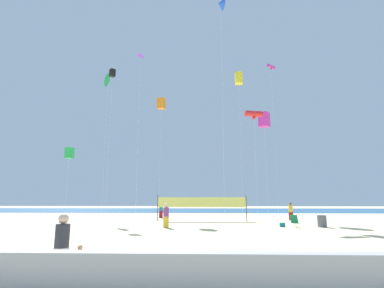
% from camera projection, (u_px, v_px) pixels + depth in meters
% --- Properties ---
extents(ground_plane, '(120.00, 120.00, 0.00)m').
position_uv_depth(ground_plane, '(158.00, 234.00, 17.52)').
color(ground_plane, beige).
extents(ocean_band, '(120.00, 20.00, 0.01)m').
position_uv_depth(ocean_band, '(188.00, 210.00, 51.64)').
color(ocean_band, '#28608C').
rests_on(ocean_band, ground).
extents(boardwalk_ledge, '(28.00, 0.44, 0.86)m').
position_uv_depth(boardwalk_ledge, '(88.00, 271.00, 7.00)').
color(boardwalk_ledge, '#A8A8AD').
rests_on(boardwalk_ledge, ground).
extents(mother_figure, '(0.39, 0.39, 1.69)m').
position_uv_depth(mother_figure, '(62.00, 243.00, 8.23)').
color(mother_figure, white).
rests_on(mother_figure, ground).
extents(toddler_figure, '(0.19, 0.19, 0.83)m').
position_uv_depth(toddler_figure, '(79.00, 260.00, 8.21)').
color(toddler_figure, '#EA7260').
rests_on(toddler_figure, ground).
extents(beachgoer_teal_shirt, '(0.38, 0.38, 1.68)m').
position_uv_depth(beachgoer_teal_shirt, '(161.00, 209.00, 32.03)').
color(beachgoer_teal_shirt, maroon).
rests_on(beachgoer_teal_shirt, ground).
extents(beachgoer_plum_shirt, '(0.40, 0.40, 1.73)m').
position_uv_depth(beachgoer_plum_shirt, '(166.00, 215.00, 21.63)').
color(beachgoer_plum_shirt, gold).
rests_on(beachgoer_plum_shirt, ground).
extents(beachgoer_mustard_shirt, '(0.39, 0.39, 1.70)m').
position_uv_depth(beachgoer_mustard_shirt, '(291.00, 211.00, 28.75)').
color(beachgoer_mustard_shirt, maroon).
rests_on(beachgoer_mustard_shirt, ground).
extents(folding_beach_chair, '(0.52, 0.65, 0.89)m').
position_uv_depth(folding_beach_chair, '(295.00, 221.00, 21.80)').
color(folding_beach_chair, '#1E8C4C').
rests_on(folding_beach_chair, ground).
extents(trash_barrel, '(0.65, 0.65, 0.86)m').
position_uv_depth(trash_barrel, '(322.00, 221.00, 21.93)').
color(trash_barrel, '#595960').
rests_on(trash_barrel, ground).
extents(volleyball_net, '(8.36, 0.38, 2.40)m').
position_uv_depth(volleyball_net, '(202.00, 203.00, 27.74)').
color(volleyball_net, '#4C4C51').
rests_on(volleyball_net, ground).
extents(beach_handbag, '(0.38, 0.19, 0.30)m').
position_uv_depth(beach_handbag, '(282.00, 225.00, 22.07)').
color(beach_handbag, '#19727A').
rests_on(beach_handbag, ground).
extents(kite_black_box, '(0.78, 0.78, 16.89)m').
position_uv_depth(kite_black_box, '(112.00, 74.00, 34.55)').
color(kite_black_box, silver).
rests_on(kite_black_box, ground).
extents(kite_blue_delta, '(0.72, 1.10, 18.43)m').
position_uv_depth(kite_blue_delta, '(221.00, 4.00, 24.49)').
color(kite_blue_delta, silver).
rests_on(kite_blue_delta, ground).
extents(kite_green_delta, '(1.47, 1.56, 17.92)m').
position_uv_depth(kite_green_delta, '(108.00, 80.00, 38.16)').
color(kite_green_delta, silver).
rests_on(kite_green_delta, ground).
extents(kite_red_tube, '(1.60, 0.84, 9.67)m').
position_uv_depth(kite_red_tube, '(254.00, 114.00, 26.10)').
color(kite_red_tube, silver).
rests_on(kite_red_tube, ground).
extents(kite_magenta_box, '(1.33, 1.33, 11.01)m').
position_uv_depth(kite_magenta_box, '(264.00, 120.00, 31.34)').
color(kite_magenta_box, silver).
rests_on(kite_magenta_box, ground).
extents(kite_yellow_box, '(0.83, 0.83, 15.41)m').
position_uv_depth(kite_yellow_box, '(239.00, 79.00, 31.93)').
color(kite_yellow_box, silver).
rests_on(kite_yellow_box, ground).
extents(kite_violet_diamond, '(0.84, 0.83, 15.31)m').
position_uv_depth(kite_violet_diamond, '(141.00, 58.00, 27.40)').
color(kite_violet_diamond, silver).
rests_on(kite_violet_diamond, ground).
extents(kite_magenta_tube, '(1.31, 1.19, 19.39)m').
position_uv_depth(kite_magenta_tube, '(271.00, 68.00, 39.15)').
color(kite_magenta_tube, silver).
rests_on(kite_magenta_tube, ground).
extents(kite_green_box, '(0.77, 0.77, 6.56)m').
position_uv_depth(kite_green_box, '(69.00, 153.00, 26.56)').
color(kite_green_box, silver).
rests_on(kite_green_box, ground).
extents(kite_orange_box, '(0.94, 0.94, 13.03)m').
position_uv_depth(kite_orange_box, '(161.00, 104.00, 32.97)').
color(kite_orange_box, silver).
rests_on(kite_orange_box, ground).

